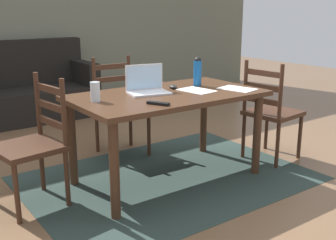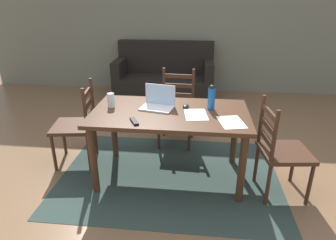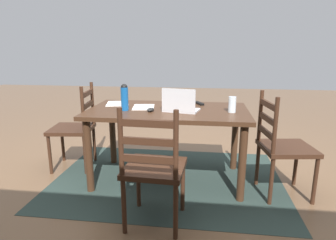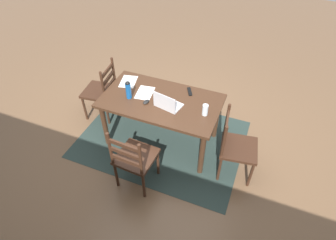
{
  "view_description": "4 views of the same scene",
  "coord_description": "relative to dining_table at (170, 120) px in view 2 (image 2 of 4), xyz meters",
  "views": [
    {
      "loc": [
        -1.94,
        -2.7,
        1.43
      ],
      "look_at": [
        -0.02,
        -0.03,
        0.53
      ],
      "focal_mm": 44.66,
      "sensor_mm": 36.0,
      "label": 1
    },
    {
      "loc": [
        0.28,
        -2.73,
        1.83
      ],
      "look_at": [
        -0.02,
        0.05,
        0.63
      ],
      "focal_mm": 31.87,
      "sensor_mm": 36.0,
      "label": 2
    },
    {
      "loc": [
        -0.36,
        2.78,
        1.34
      ],
      "look_at": [
        0.01,
        -0.04,
        0.62
      ],
      "focal_mm": 31.15,
      "sensor_mm": 36.0,
      "label": 3
    },
    {
      "loc": [
        -1.15,
        2.61,
        3.03
      ],
      "look_at": [
        -0.14,
        0.09,
        0.51
      ],
      "focal_mm": 29.94,
      "sensor_mm": 36.0,
      "label": 4
    }
  ],
  "objects": [
    {
      "name": "tv_remote",
      "position": [
        -0.3,
        -0.3,
        0.11
      ],
      "size": [
        0.12,
        0.17,
        0.02
      ],
      "primitive_type": "cube",
      "rotation": [
        0.0,
        0.0,
        0.48
      ],
      "color": "black",
      "rests_on": "dining_table"
    },
    {
      "name": "paper_stack_left",
      "position": [
        0.26,
        -0.06,
        0.1
      ],
      "size": [
        0.25,
        0.32,
        0.0
      ],
      "primitive_type": "cube",
      "rotation": [
        0.0,
        0.0,
        0.14
      ],
      "color": "white",
      "rests_on": "dining_table"
    },
    {
      "name": "chair_far_head",
      "position": [
        0.0,
        0.81,
        -0.19
      ],
      "size": [
        0.46,
        0.46,
        0.95
      ],
      "color": "#3D2316",
      "rests_on": "ground"
    },
    {
      "name": "wall_back",
      "position": [
        0.0,
        3.18,
        0.7
      ],
      "size": [
        8.0,
        0.12,
        2.7
      ],
      "primitive_type": "cube",
      "color": "#6B6D5B",
      "rests_on": "ground"
    },
    {
      "name": "dining_table",
      "position": [
        0.0,
        0.0,
        0.0
      ],
      "size": [
        1.56,
        0.87,
        0.74
      ],
      "color": "#422819",
      "rests_on": "ground"
    },
    {
      "name": "computer_mouse",
      "position": [
        0.15,
        0.13,
        0.11
      ],
      "size": [
        0.08,
        0.11,
        0.03
      ],
      "primitive_type": "ellipsoid",
      "rotation": [
        0.0,
        0.0,
        -0.2
      ],
      "color": "black",
      "rests_on": "dining_table"
    },
    {
      "name": "area_rug",
      "position": [
        0.0,
        0.0,
        -0.65
      ],
      "size": [
        2.32,
        1.69,
        0.01
      ],
      "primitive_type": "cube",
      "color": "#283833",
      "rests_on": "ground"
    },
    {
      "name": "chair_right_near",
      "position": [
        1.07,
        -0.18,
        -0.19
      ],
      "size": [
        0.49,
        0.49,
        0.95
      ],
      "color": "#3D2316",
      "rests_on": "ground"
    },
    {
      "name": "water_bottle",
      "position": [
        0.4,
        0.11,
        0.23
      ],
      "size": [
        0.07,
        0.07,
        0.26
      ],
      "color": "#145199",
      "rests_on": "dining_table"
    },
    {
      "name": "drinking_glass",
      "position": [
        -0.61,
        0.06,
        0.17
      ],
      "size": [
        0.07,
        0.07,
        0.15
      ],
      "primitive_type": "cylinder",
      "color": "silver",
      "rests_on": "dining_table"
    },
    {
      "name": "laptop",
      "position": [
        -0.13,
        0.11,
        0.15
      ],
      "size": [
        0.36,
        0.28,
        0.23
      ],
      "color": "silver",
      "rests_on": "dining_table"
    },
    {
      "name": "couch",
      "position": [
        -0.38,
        2.7,
        -0.29
      ],
      "size": [
        1.8,
        0.8,
        1.0
      ],
      "color": "black",
      "rests_on": "ground"
    },
    {
      "name": "chair_left_far",
      "position": [
        -1.07,
        0.18,
        -0.19
      ],
      "size": [
        0.5,
        0.5,
        0.95
      ],
      "color": "#3D2316",
      "rests_on": "ground"
    },
    {
      "name": "paper_stack_right",
      "position": [
        0.58,
        -0.2,
        0.1
      ],
      "size": [
        0.27,
        0.34,
        0.0
      ],
      "primitive_type": "cube",
      "rotation": [
        0.0,
        0.0,
        0.22
      ],
      "color": "white",
      "rests_on": "dining_table"
    },
    {
      "name": "ground_plane",
      "position": [
        0.0,
        0.0,
        -0.65
      ],
      "size": [
        14.0,
        14.0,
        0.0
      ],
      "primitive_type": "plane",
      "color": "brown"
    }
  ]
}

